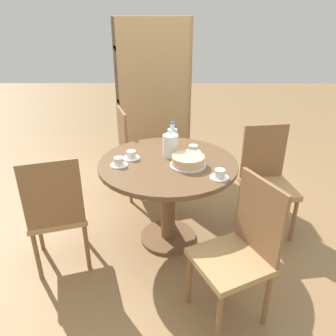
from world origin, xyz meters
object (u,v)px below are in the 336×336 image
at_px(bookshelf, 154,101).
at_px(cup_a, 220,175).
at_px(cup_b, 119,162).
at_px(cup_c, 193,150).
at_px(chair_b, 136,151).
at_px(chair_d, 240,250).
at_px(cake_main, 188,161).
at_px(coffee_pot, 170,145).
at_px(water_bottle, 172,139).
at_px(cup_d, 131,155).
at_px(chair_c, 57,211).
at_px(chair_a, 267,179).

xyz_separation_m(bookshelf, cup_a, (0.55, -1.86, -0.07)).
xyz_separation_m(cup_b, cup_c, (0.60, 0.25, 0.00)).
relative_size(chair_b, chair_d, 1.00).
distance_m(bookshelf, cake_main, 1.68).
height_order(coffee_pot, cup_c, coffee_pot).
xyz_separation_m(coffee_pot, water_bottle, (0.02, 0.13, 0.00)).
distance_m(bookshelf, cup_d, 1.52).
relative_size(coffee_pot, cup_b, 1.62).
relative_size(cake_main, cup_d, 2.04).
bearing_deg(chair_b, cup_c, -157.24).
bearing_deg(cup_d, chair_d, -48.23).
bearing_deg(water_bottle, bookshelf, 98.94).
bearing_deg(water_bottle, chair_c, -146.63).
distance_m(water_bottle, cup_a, 0.63).
xyz_separation_m(chair_a, cup_d, (-1.17, -0.12, 0.28)).
relative_size(chair_d, coffee_pot, 4.28).
relative_size(chair_a, bookshelf, 0.54).
xyz_separation_m(chair_a, cup_a, (-0.50, -0.47, 0.28)).
bearing_deg(cup_c, cup_b, -156.85).
xyz_separation_m(cup_b, cup_d, (0.08, 0.13, 0.00)).
bearing_deg(cup_b, cup_d, 58.15).
distance_m(cake_main, cup_a, 0.30).
height_order(cup_a, cup_c, same).
height_order(chair_d, cup_a, chair_d).
relative_size(bookshelf, cake_main, 6.33).
distance_m(chair_a, chair_b, 1.38).
distance_m(chair_b, water_bottle, 0.78).
height_order(chair_b, cup_c, chair_b).
bearing_deg(cup_a, chair_d, -81.42).
height_order(chair_c, water_bottle, water_bottle).
xyz_separation_m(water_bottle, cup_a, (0.34, -0.52, -0.08)).
height_order(chair_b, chair_c, same).
xyz_separation_m(chair_c, bookshelf, (0.66, 1.91, 0.35)).
bearing_deg(chair_b, chair_a, -136.01).
height_order(water_bottle, cup_c, water_bottle).
bearing_deg(chair_b, bookshelf, -31.12).
bearing_deg(cup_b, chair_a, 11.45).
xyz_separation_m(cup_c, cup_d, (-0.51, -0.12, 0.00)).
relative_size(water_bottle, cake_main, 0.90).
bearing_deg(chair_b, cup_d, 165.05).
xyz_separation_m(chair_c, cup_c, (1.04, 0.51, 0.28)).
distance_m(coffee_pot, cup_d, 0.33).
height_order(water_bottle, cup_d, water_bottle).
relative_size(bookshelf, cup_a, 12.94).
bearing_deg(cup_c, cup_a, -71.20).
height_order(chair_a, cup_d, chair_a).
height_order(chair_a, chair_c, same).
distance_m(chair_a, cup_a, 0.74).
relative_size(water_bottle, cup_c, 1.84).
bearing_deg(cup_d, coffee_pot, 8.69).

